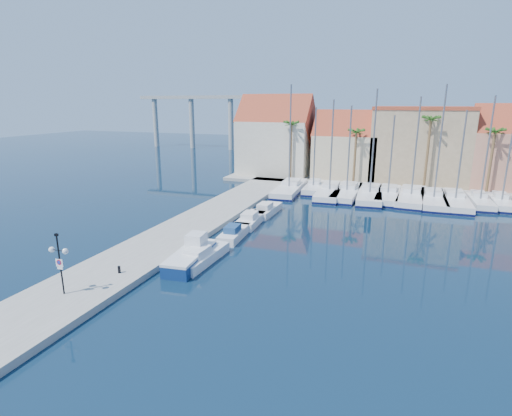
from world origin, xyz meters
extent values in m
plane|color=#081D32|center=(0.00, 0.00, 0.00)|extent=(260.00, 260.00, 0.00)
cube|color=gray|center=(-9.00, 13.50, 0.25)|extent=(6.00, 77.00, 0.50)
cube|color=gray|center=(10.00, 48.00, 0.25)|extent=(54.00, 16.00, 0.50)
cylinder|color=black|center=(-9.09, -1.56, 2.57)|extent=(0.10, 0.10, 4.15)
cylinder|color=black|center=(-9.35, -1.58, 3.51)|extent=(0.52, 0.09, 0.05)
cylinder|color=black|center=(-8.83, -1.54, 3.51)|extent=(0.52, 0.09, 0.05)
sphere|color=white|center=(-9.61, -1.60, 3.51)|extent=(0.37, 0.37, 0.37)
sphere|color=white|center=(-8.57, -1.52, 3.51)|extent=(0.37, 0.37, 0.37)
cube|color=black|center=(-9.09, -1.56, 4.54)|extent=(0.24, 0.14, 0.17)
cube|color=white|center=(-9.09, -1.62, 2.68)|extent=(0.52, 0.07, 0.52)
cylinder|color=red|center=(-9.09, -1.65, 2.73)|extent=(0.35, 0.04, 0.35)
cylinder|color=#1933A5|center=(-9.08, -1.66, 2.73)|extent=(0.25, 0.03, 0.25)
cube|color=white|center=(-9.09, -1.62, 2.31)|extent=(0.42, 0.06, 0.15)
cylinder|color=black|center=(-7.88, 2.41, 0.76)|extent=(0.21, 0.21, 0.52)
cube|color=navy|center=(-4.36, 6.63, 0.47)|extent=(2.72, 6.47, 0.94)
cube|color=white|center=(-4.36, 6.63, 1.05)|extent=(2.72, 6.47, 0.21)
cube|color=white|center=(-4.49, 7.88, 1.63)|extent=(1.52, 1.81, 1.15)
cube|color=white|center=(-3.79, 7.46, 0.40)|extent=(2.18, 6.26, 0.80)
cube|color=white|center=(-3.81, 6.84, 1.10)|extent=(1.46, 2.21, 0.60)
cube|color=white|center=(-3.67, 13.84, 0.40)|extent=(2.05, 5.36, 0.80)
cube|color=navy|center=(-3.63, 13.31, 1.10)|extent=(1.30, 1.92, 0.60)
cube|color=white|center=(-3.83, 18.79, 0.40)|extent=(2.28, 6.12, 0.80)
cube|color=white|center=(-3.80, 18.19, 1.10)|extent=(1.47, 2.18, 0.60)
cube|color=white|center=(-3.53, 23.02, 0.40)|extent=(2.02, 5.98, 0.80)
cube|color=white|center=(-3.54, 22.43, 1.10)|extent=(1.37, 2.11, 0.60)
cube|color=white|center=(-4.15, 35.21, 0.50)|extent=(3.77, 12.11, 1.00)
cube|color=#0C113D|center=(-4.15, 35.21, 0.18)|extent=(3.84, 12.17, 0.28)
cube|color=white|center=(-4.21, 36.40, 1.30)|extent=(2.37, 3.70, 0.60)
cylinder|color=slate|center=(-4.11, 34.61, 7.97)|extent=(0.20, 0.20, 13.93)
cube|color=white|center=(-1.02, 36.92, 0.50)|extent=(2.62, 8.44, 1.00)
cube|color=#0C113D|center=(-1.02, 36.92, 0.18)|extent=(2.68, 8.50, 0.28)
cube|color=white|center=(-1.07, 37.75, 1.30)|extent=(1.65, 2.58, 0.60)
cylinder|color=slate|center=(-1.00, 36.50, 6.48)|extent=(0.20, 0.20, 10.97)
cube|color=white|center=(1.67, 35.15, 0.50)|extent=(3.59, 11.76, 1.00)
cube|color=#0C113D|center=(1.67, 35.15, 0.18)|extent=(3.66, 11.82, 0.28)
cube|color=white|center=(1.61, 36.31, 1.30)|extent=(2.29, 3.59, 0.60)
cylinder|color=slate|center=(1.70, 34.57, 6.98)|extent=(0.20, 0.20, 11.95)
cube|color=white|center=(4.00, 35.55, 0.50)|extent=(3.32, 11.72, 1.00)
cube|color=#0C113D|center=(4.00, 35.55, 0.18)|extent=(3.38, 11.78, 0.28)
cube|color=white|center=(4.03, 36.71, 1.30)|extent=(2.21, 3.55, 0.60)
cylinder|color=slate|center=(3.98, 34.97, 6.59)|extent=(0.20, 0.20, 11.19)
cube|color=white|center=(7.02, 35.25, 0.50)|extent=(3.87, 12.12, 1.00)
cube|color=#0C113D|center=(7.02, 35.25, 0.18)|extent=(3.94, 12.19, 0.28)
cube|color=white|center=(6.95, 36.44, 1.30)|extent=(2.40, 3.72, 0.60)
cylinder|color=slate|center=(7.06, 34.65, 7.64)|extent=(0.20, 0.20, 13.28)
cube|color=white|center=(9.38, 35.65, 0.50)|extent=(3.03, 10.84, 1.00)
cube|color=#0C113D|center=(9.38, 35.65, 0.18)|extent=(3.09, 10.90, 0.28)
cube|color=white|center=(9.40, 36.72, 1.30)|extent=(2.03, 3.27, 0.60)
cylinder|color=slate|center=(9.37, 35.11, 6.01)|extent=(0.20, 0.20, 10.01)
cube|color=white|center=(12.30, 35.84, 0.50)|extent=(3.92, 12.10, 1.00)
cube|color=#0C113D|center=(12.30, 35.84, 0.18)|extent=(3.98, 12.16, 0.28)
cube|color=white|center=(12.38, 37.03, 1.30)|extent=(2.41, 3.72, 0.60)
cylinder|color=slate|center=(12.25, 35.25, 7.14)|extent=(0.20, 0.20, 12.28)
cube|color=white|center=(14.93, 35.15, 0.50)|extent=(3.03, 11.22, 1.00)
cube|color=#0C113D|center=(14.93, 35.15, 0.18)|extent=(3.09, 11.28, 0.28)
cube|color=white|center=(14.92, 36.27, 1.30)|extent=(2.07, 3.38, 0.60)
cylinder|color=slate|center=(14.93, 34.59, 7.84)|extent=(0.20, 0.20, 13.69)
cube|color=white|center=(17.44, 35.38, 0.50)|extent=(3.17, 11.54, 1.00)
cube|color=#0C113D|center=(17.44, 35.38, 0.18)|extent=(3.23, 11.60, 0.28)
cube|color=white|center=(17.43, 36.53, 1.30)|extent=(2.15, 3.48, 0.60)
cylinder|color=slate|center=(17.45, 34.81, 6.36)|extent=(0.20, 0.20, 10.72)
cube|color=white|center=(20.30, 36.00, 0.50)|extent=(2.60, 8.58, 1.00)
cube|color=#0C113D|center=(20.30, 36.00, 0.18)|extent=(2.66, 8.64, 0.28)
cube|color=white|center=(20.26, 36.84, 1.30)|extent=(1.66, 2.61, 0.60)
cylinder|color=slate|center=(20.32, 35.57, 7.19)|extent=(0.20, 0.20, 12.39)
cube|color=white|center=(22.71, 36.28, 0.50)|extent=(2.12, 8.08, 1.00)
cube|color=#0C113D|center=(22.71, 36.28, 0.18)|extent=(2.18, 8.14, 0.28)
cube|color=white|center=(22.72, 37.08, 1.30)|extent=(1.48, 2.42, 0.60)
cylinder|color=slate|center=(22.71, 35.87, 6.86)|extent=(0.20, 0.20, 11.73)
cube|color=beige|center=(-10.00, 47.00, 5.00)|extent=(12.00, 9.00, 9.00)
cube|color=maroon|center=(-10.00, 47.00, 9.50)|extent=(12.30, 9.00, 9.00)
cube|color=#C6AE8B|center=(2.00, 47.00, 4.00)|extent=(10.00, 8.00, 7.00)
cube|color=maroon|center=(2.00, 47.00, 7.50)|extent=(10.30, 8.00, 8.00)
cube|color=#9E8561|center=(13.00, 48.00, 6.00)|extent=(14.00, 10.00, 11.00)
cube|color=maroon|center=(13.00, 48.00, 11.75)|extent=(14.20, 10.20, 0.50)
cube|color=tan|center=(25.00, 47.00, 4.50)|extent=(10.00, 8.00, 8.00)
cube|color=maroon|center=(25.00, 47.00, 8.50)|extent=(10.30, 8.00, 8.00)
cylinder|color=brown|center=(-6.00, 42.00, 5.00)|extent=(0.36, 0.36, 9.00)
sphere|color=#285719|center=(-6.00, 42.00, 9.35)|extent=(2.60, 2.60, 2.60)
cylinder|color=brown|center=(4.00, 42.00, 4.50)|extent=(0.36, 0.36, 8.00)
sphere|color=#285719|center=(4.00, 42.00, 8.35)|extent=(2.60, 2.60, 2.60)
cylinder|color=brown|center=(14.00, 42.00, 5.50)|extent=(0.36, 0.36, 10.00)
sphere|color=#285719|center=(14.00, 42.00, 10.35)|extent=(2.60, 2.60, 2.60)
cylinder|color=brown|center=(22.00, 42.00, 4.75)|extent=(0.36, 0.36, 8.50)
sphere|color=#285719|center=(22.00, 42.00, 8.85)|extent=(2.60, 2.60, 2.60)
cube|color=#9E9E99|center=(-38.00, 82.00, 14.00)|extent=(48.00, 2.20, 0.90)
cylinder|color=#9E9E99|center=(-58.00, 82.00, 7.00)|extent=(1.40, 1.40, 14.00)
cylinder|color=#9E9E99|center=(-46.00, 82.00, 7.00)|extent=(1.40, 1.40, 14.00)
cylinder|color=#9E9E99|center=(-34.00, 82.00, 7.00)|extent=(1.40, 1.40, 14.00)
cylinder|color=#9E9E99|center=(-22.00, 82.00, 7.00)|extent=(1.40, 1.40, 14.00)
camera|label=1|loc=(10.86, -19.42, 12.55)|focal=28.00mm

